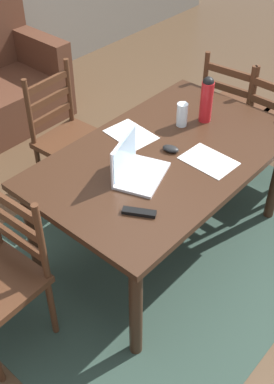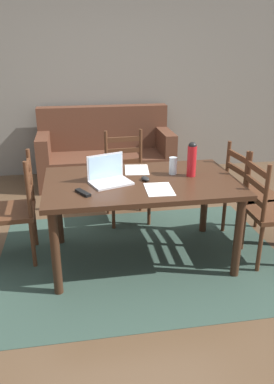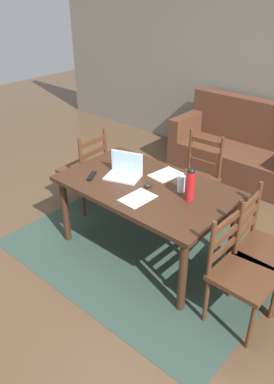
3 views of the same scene
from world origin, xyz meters
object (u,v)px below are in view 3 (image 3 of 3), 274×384
Objects in this scene: tv_remote at (92,176)px; chair_left_far at (85,170)px; chair_far_head at (196,179)px; drinking_glass at (181,184)px; dining_table at (146,193)px; chair_right_far at (262,249)px; computer_mouse at (149,185)px; chair_right_near at (240,273)px; laptop at (125,170)px; couch at (242,150)px; water_bottle at (190,184)px.

chair_left_far is at bearing 115.38° from tv_remote.
chair_far_head reaches higher than drinking_glass.
chair_far_head is (-0.00, 0.86, -0.19)m from dining_table.
chair_right_far is 1.12m from computer_mouse.
chair_right_near is at bearing -43.86° from chair_far_head.
laptop is 2.21× the size of tv_remote.
drinking_glass is at bearing -6.27° from tv_remote.
chair_right_near is 0.53× the size of couch.
chair_far_head is at bearing 36.11° from tv_remote.
computer_mouse is (-1.06, 0.19, 0.30)m from chair_right_near.
chair_right_near reaches higher than computer_mouse.
chair_right_near reaches higher than dining_table.
couch is at bearing 101.63° from drinking_glass.
water_bottle reaches higher than laptop.
chair_far_head and chair_right_near have the same top height.
chair_left_far and chair_right_far have the same top height.
couch reaches higher than computer_mouse.
chair_far_head is at bearing 72.41° from laptop.
laptop reaches higher than chair_right_near.
chair_left_far is at bearing 179.85° from chair_right_far.
water_bottle reaches higher than chair_right_far.
drinking_glass is (0.30, 0.12, 0.16)m from dining_table.
couch is (-0.12, 2.15, -0.30)m from dining_table.
chair_left_far is 0.91m from laptop.
drinking_glass is at bearing -78.37° from couch.
chair_right_near is 1.42m from laptop.
chair_right_far is at bearing 13.06° from water_bottle.
water_bottle is at bearing -166.94° from chair_right_far.
chair_right_far is 6.33× the size of drinking_glass.
chair_right_far is at bearing -0.15° from chair_left_far.
laptop is 0.32m from tv_remote.
laptop is 0.59m from drinking_glass.
water_bottle reaches higher than chair_right_near.
tv_remote is (-0.79, -0.34, -0.06)m from drinking_glass.
chair_right_far reaches higher than tv_remote.
chair_far_head and chair_left_far have the same top height.
chair_far_head is 1.27m from chair_left_far.
dining_table is 1.13m from chair_left_far.
couch is 10.59× the size of tv_remote.
dining_table is at bearing -10.19° from chair_left_far.
computer_mouse is at bearing -169.34° from chair_right_far.
chair_left_far is 0.79m from tv_remote.
dining_table is 4.27× the size of laptop.
chair_right_far is 0.53× the size of couch.
chair_far_head is 1.22m from tv_remote.
computer_mouse is at bearing -86.02° from couch.
laptop is (-0.27, 0.00, 0.15)m from dining_table.
couch reaches higher than chair_right_near.
tv_remote is (-0.94, -0.26, -0.15)m from water_bottle.
chair_far_head is 0.53× the size of couch.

